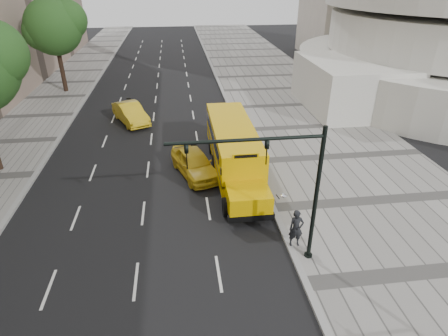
{
  "coord_description": "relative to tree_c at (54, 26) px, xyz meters",
  "views": [
    {
      "loc": [
        1.19,
        -21.99,
        11.53
      ],
      "look_at": [
        3.5,
        -4.0,
        1.9
      ],
      "focal_mm": 30.0,
      "sensor_mm": 36.0,
      "label": 1
    }
  ],
  "objects": [
    {
      "name": "pedestrian",
      "position": [
        16.62,
        -27.51,
        -5.54
      ],
      "size": [
        0.69,
        0.47,
        1.86
      ],
      "primitive_type": "imported",
      "rotation": [
        0.0,
        0.0,
        -0.04
      ],
      "color": "black",
      "rests_on": "sidewalk_museum"
    },
    {
      "name": "tree_c",
      "position": [
        0.0,
        0.0,
        0.0
      ],
      "size": [
        6.15,
        5.47,
        9.3
      ],
      "color": "black",
      "rests_on": "ground"
    },
    {
      "name": "ground",
      "position": [
        10.4,
        -18.78,
        -6.61
      ],
      "size": [
        140.0,
        140.0,
        0.0
      ],
      "primitive_type": "plane",
      "color": "black",
      "rests_on": "ground"
    },
    {
      "name": "taxi_near",
      "position": [
        12.4,
        -19.82,
        -5.8
      ],
      "size": [
        3.27,
        5.1,
        1.62
      ],
      "primitive_type": "imported",
      "rotation": [
        0.0,
        0.0,
        0.31
      ],
      "color": "gold",
      "rests_on": "ground"
    },
    {
      "name": "curb_museum",
      "position": [
        16.4,
        -18.78,
        -6.54
      ],
      "size": [
        0.3,
        140.0,
        0.15
      ],
      "primitive_type": "cube",
      "color": "gray",
      "rests_on": "ground"
    },
    {
      "name": "traffic_signal",
      "position": [
        15.59,
        -28.35,
        -2.52
      ],
      "size": [
        6.18,
        0.36,
        6.4
      ],
      "color": "black",
      "rests_on": "ground"
    },
    {
      "name": "curb_far",
      "position": [
        2.4,
        -18.78,
        -6.54
      ],
      "size": [
        0.3,
        140.0,
        0.15
      ],
      "primitive_type": "cube",
      "color": "gray",
      "rests_on": "ground"
    },
    {
      "name": "taxi_far",
      "position": [
        7.57,
        -9.94,
        -5.79
      ],
      "size": [
        3.64,
        5.24,
        1.64
      ],
      "primitive_type": "imported",
      "rotation": [
        0.0,
        0.0,
        0.43
      ],
      "color": "gold",
      "rests_on": "ground"
    },
    {
      "name": "sidewalk_museum",
      "position": [
        22.4,
        -18.78,
        -6.54
      ],
      "size": [
        12.0,
        140.0,
        0.15
      ],
      "primitive_type": "cube",
      "color": "gray",
      "rests_on": "ground"
    },
    {
      "name": "school_bus",
      "position": [
        14.9,
        -19.61,
        -4.85
      ],
      "size": [
        2.96,
        11.56,
        3.19
      ],
      "color": "#DBA600",
      "rests_on": "ground"
    }
  ]
}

